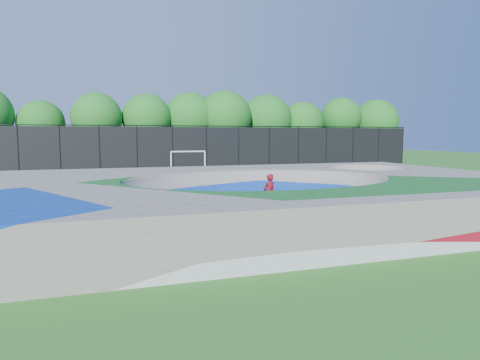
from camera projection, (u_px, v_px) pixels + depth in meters
name	position (u px, v px, depth m)	size (l,w,h in m)	color
ground	(261.00, 214.00, 17.29)	(120.00, 120.00, 0.00)	#25641B
skate_deck	(261.00, 196.00, 17.21)	(22.00, 14.00, 1.50)	gray
skater	(269.00, 194.00, 17.44)	(0.59, 0.39, 1.63)	red
skateboard	(269.00, 213.00, 17.52)	(0.78, 0.22, 0.05)	black
soccer_goal	(188.00, 158.00, 34.85)	(2.92, 0.12, 1.93)	silver
fence	(173.00, 148.00, 36.88)	(48.09, 0.09, 4.04)	black
treeline	(186.00, 119.00, 42.13)	(53.66, 6.80, 7.62)	#453122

